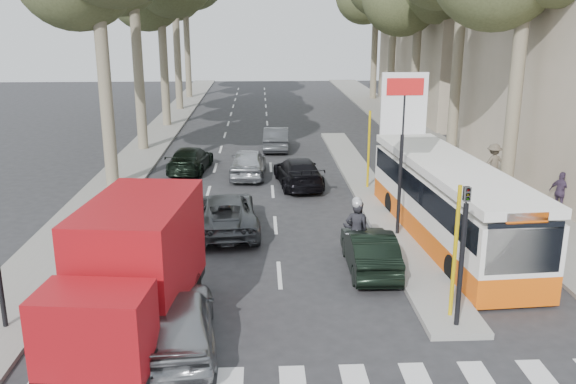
% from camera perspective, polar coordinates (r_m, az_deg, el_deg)
% --- Properties ---
extents(ground, '(120.00, 120.00, 0.00)m').
position_cam_1_polar(ground, '(16.29, 2.64, -10.52)').
color(ground, '#28282B').
rests_on(ground, ground).
extents(sidewalk_right, '(3.20, 70.00, 0.12)m').
position_cam_1_polar(sidewalk_right, '(41.40, 11.45, 5.59)').
color(sidewalk_right, gray).
rests_on(sidewalk_right, ground).
extents(median_left, '(2.40, 64.00, 0.12)m').
position_cam_1_polar(median_left, '(43.62, -11.36, 6.11)').
color(median_left, gray).
rests_on(median_left, ground).
extents(traffic_island, '(1.50, 26.00, 0.16)m').
position_cam_1_polar(traffic_island, '(26.91, 7.42, 0.33)').
color(traffic_island, gray).
rests_on(traffic_island, ground).
extents(building_far, '(11.00, 20.00, 16.00)m').
position_cam_1_polar(building_far, '(51.39, 17.26, 16.07)').
color(building_far, '#B7A88E').
rests_on(building_far, ground).
extents(billboard, '(1.50, 12.10, 5.60)m').
position_cam_1_polar(billboard, '(20.38, 10.67, 5.63)').
color(billboard, yellow).
rests_on(billboard, ground).
extents(traffic_light_island, '(0.16, 0.41, 3.60)m').
position_cam_1_polar(traffic_light_island, '(14.63, 16.13, -3.73)').
color(traffic_light_island, black).
rests_on(traffic_light_island, ground).
extents(silver_hatchback, '(2.06, 4.25, 1.40)m').
position_cam_1_polar(silver_hatchback, '(14.26, -10.21, -11.70)').
color(silver_hatchback, gray).
rests_on(silver_hatchback, ground).
extents(dark_hatchback, '(1.36, 3.80, 1.25)m').
position_cam_1_polar(dark_hatchback, '(18.33, 7.66, -5.42)').
color(dark_hatchback, black).
rests_on(dark_hatchback, ground).
extents(queue_car_a, '(2.67, 5.01, 1.34)m').
position_cam_1_polar(queue_car_a, '(21.59, -5.99, -1.92)').
color(queue_car_a, '#46494D').
rests_on(queue_car_a, ground).
extents(queue_car_b, '(2.27, 4.58, 1.28)m').
position_cam_1_polar(queue_car_b, '(27.25, 0.97, 1.87)').
color(queue_car_b, black).
rests_on(queue_car_b, ground).
extents(queue_car_c, '(1.81, 4.11, 1.37)m').
position_cam_1_polar(queue_car_c, '(28.91, -3.75, 2.76)').
color(queue_car_c, '#B0B3B8').
rests_on(queue_car_c, ground).
extents(queue_car_d, '(1.57, 4.04, 1.31)m').
position_cam_1_polar(queue_car_d, '(34.95, -1.11, 5.03)').
color(queue_car_d, '#46494D').
rests_on(queue_car_d, ground).
extents(queue_car_e, '(2.15, 4.34, 1.21)m').
position_cam_1_polar(queue_car_e, '(30.28, -9.13, 3.04)').
color(queue_car_e, black).
rests_on(queue_car_e, ground).
extents(red_truck, '(2.85, 6.10, 3.14)m').
position_cam_1_polar(red_truck, '(14.65, -14.26, -7.02)').
color(red_truck, black).
rests_on(red_truck, ground).
extents(city_bus, '(2.95, 10.53, 2.74)m').
position_cam_1_polar(city_bus, '(20.92, 14.74, -0.73)').
color(city_bus, '#EF5B0D').
rests_on(city_bus, ground).
extents(motorcycle, '(0.95, 2.35, 2.01)m').
position_cam_1_polar(motorcycle, '(19.06, 6.40, -3.60)').
color(motorcycle, black).
rests_on(motorcycle, ground).
extents(pedestrian_near, '(0.89, 1.03, 1.59)m').
position_cam_1_polar(pedestrian_near, '(25.23, 24.16, -0.04)').
color(pedestrian_near, '#473753').
rests_on(pedestrian_near, sidewalk_right).
extents(pedestrian_far, '(1.24, 0.77, 1.78)m').
position_cam_1_polar(pedestrian_far, '(28.77, 18.66, 2.55)').
color(pedestrian_far, '#63584A').
rests_on(pedestrian_far, sidewalk_right).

